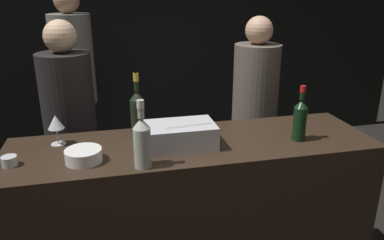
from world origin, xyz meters
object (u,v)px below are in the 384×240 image
(bowl_white, at_px, (84,155))
(person_grey_polo, at_px, (71,128))
(ice_bin_with_bottles, at_px, (182,134))
(wine_glass, at_px, (56,123))
(champagne_bottle, at_px, (138,110))
(person_in_hoodie, at_px, (75,83))
(candle_votive, at_px, (9,161))
(person_blond_tee, at_px, (254,109))
(white_wine_bottle, at_px, (142,141))
(red_wine_bottle_burgundy, at_px, (300,118))

(bowl_white, height_order, person_grey_polo, person_grey_polo)
(ice_bin_with_bottles, bearing_deg, wine_glass, 164.73)
(ice_bin_with_bottles, bearing_deg, person_grey_polo, 130.60)
(bowl_white, xyz_separation_m, person_grey_polo, (-0.13, 0.81, -0.15))
(ice_bin_with_bottles, distance_m, champagne_bottle, 0.33)
(ice_bin_with_bottles, xyz_separation_m, wine_glass, (-0.64, 0.18, 0.05))
(bowl_white, relative_size, person_in_hoodie, 0.10)
(candle_votive, height_order, person_blond_tee, person_blond_tee)
(white_wine_bottle, relative_size, person_grey_polo, 0.20)
(white_wine_bottle, height_order, person_blond_tee, person_blond_tee)
(wine_glass, xyz_separation_m, person_blond_tee, (1.42, 0.71, -0.25))
(person_in_hoodie, xyz_separation_m, person_grey_polo, (0.01, -0.84, -0.11))
(bowl_white, relative_size, person_blond_tee, 0.11)
(wine_glass, relative_size, person_in_hoodie, 0.09)
(person_in_hoodie, height_order, person_blond_tee, person_in_hoodie)
(candle_votive, height_order, person_in_hoodie, person_in_hoodie)
(champagne_bottle, bearing_deg, red_wine_bottle_burgundy, -19.57)
(candle_votive, xyz_separation_m, red_wine_bottle_burgundy, (1.49, -0.02, 0.10))
(red_wine_bottle_burgundy, bearing_deg, bowl_white, -179.19)
(ice_bin_with_bottles, xyz_separation_m, person_in_hoodie, (-0.64, 1.57, -0.07))
(bowl_white, relative_size, person_grey_polo, 0.11)
(ice_bin_with_bottles, relative_size, person_grey_polo, 0.22)
(white_wine_bottle, height_order, person_grey_polo, person_grey_polo)
(bowl_white, distance_m, red_wine_bottle_burgundy, 1.15)
(ice_bin_with_bottles, distance_m, white_wine_bottle, 0.30)
(wine_glass, height_order, candle_votive, wine_glass)
(bowl_white, height_order, wine_glass, wine_glass)
(ice_bin_with_bottles, xyz_separation_m, white_wine_bottle, (-0.23, -0.19, 0.06))
(bowl_white, distance_m, candle_votive, 0.34)
(candle_votive, distance_m, person_grey_polo, 0.81)
(white_wine_bottle, xyz_separation_m, champagne_bottle, (0.02, 0.44, 0.00))
(red_wine_bottle_burgundy, xyz_separation_m, person_in_hoodie, (-1.28, 1.63, -0.13))
(red_wine_bottle_burgundy, bearing_deg, person_in_hoodie, 128.18)
(red_wine_bottle_burgundy, relative_size, champagne_bottle, 0.87)
(bowl_white, height_order, red_wine_bottle_burgundy, red_wine_bottle_burgundy)
(candle_votive, distance_m, champagne_bottle, 0.70)
(person_in_hoodie, bearing_deg, person_blond_tee, -30.00)
(red_wine_bottle_burgundy, height_order, person_grey_polo, person_grey_polo)
(red_wine_bottle_burgundy, height_order, champagne_bottle, champagne_bottle)
(bowl_white, height_order, person_blond_tee, person_blond_tee)
(ice_bin_with_bottles, xyz_separation_m, bowl_white, (-0.50, -0.07, -0.04))
(bowl_white, distance_m, white_wine_bottle, 0.31)
(person_in_hoodie, bearing_deg, red_wine_bottle_burgundy, -55.73)
(ice_bin_with_bottles, relative_size, wine_glass, 2.23)
(ice_bin_with_bottles, xyz_separation_m, person_grey_polo, (-0.63, 0.73, -0.18))
(bowl_white, relative_size, candle_votive, 2.45)
(person_blond_tee, bearing_deg, white_wine_bottle, 169.63)
(person_grey_polo, bearing_deg, wine_glass, 83.71)
(wine_glass, relative_size, champagne_bottle, 0.46)
(ice_bin_with_bottles, bearing_deg, champagne_bottle, 129.90)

